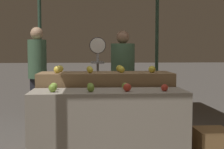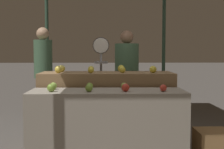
% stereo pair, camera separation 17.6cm
% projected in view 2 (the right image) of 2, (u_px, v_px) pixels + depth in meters
% --- Properties ---
extents(display_counter_front, '(1.68, 0.55, 0.83)m').
position_uv_depth(display_counter_front, '(107.00, 128.00, 3.40)').
color(display_counter_front, gray).
rests_on(display_counter_front, ground_plane).
extents(display_counter_back, '(1.68, 0.55, 0.99)m').
position_uv_depth(display_counter_back, '(107.00, 111.00, 3.99)').
color(display_counter_back, olive).
rests_on(display_counter_back, ground_plane).
extents(apple_front_0, '(0.09, 0.09, 0.09)m').
position_uv_depth(apple_front_0, '(51.00, 88.00, 3.25)').
color(apple_front_0, '#7AA338').
rests_on(apple_front_0, display_counter_front).
extents(apple_front_1, '(0.08, 0.08, 0.08)m').
position_uv_depth(apple_front_1, '(89.00, 88.00, 3.25)').
color(apple_front_1, '#7AA338').
rests_on(apple_front_1, display_counter_front).
extents(apple_front_2, '(0.09, 0.09, 0.09)m').
position_uv_depth(apple_front_2, '(125.00, 88.00, 3.27)').
color(apple_front_2, red).
rests_on(apple_front_2, display_counter_front).
extents(apple_front_3, '(0.07, 0.07, 0.07)m').
position_uv_depth(apple_front_3, '(163.00, 88.00, 3.27)').
color(apple_front_3, red).
rests_on(apple_front_3, display_counter_front).
extents(apple_front_4, '(0.08, 0.08, 0.08)m').
position_uv_depth(apple_front_4, '(53.00, 86.00, 3.45)').
color(apple_front_4, '#8EB247').
rests_on(apple_front_4, display_counter_front).
extents(apple_front_5, '(0.08, 0.08, 0.08)m').
position_uv_depth(apple_front_5, '(90.00, 86.00, 3.45)').
color(apple_front_5, '#7AA338').
rests_on(apple_front_5, display_counter_front).
extents(apple_front_6, '(0.07, 0.07, 0.07)m').
position_uv_depth(apple_front_6, '(124.00, 86.00, 3.46)').
color(apple_front_6, '#8EB247').
rests_on(apple_front_6, display_counter_front).
extents(apple_back_0, '(0.09, 0.09, 0.09)m').
position_uv_depth(apple_back_0, '(58.00, 70.00, 3.82)').
color(apple_back_0, yellow).
rests_on(apple_back_0, display_counter_back).
extents(apple_back_1, '(0.07, 0.07, 0.07)m').
position_uv_depth(apple_back_1, '(91.00, 70.00, 3.83)').
color(apple_back_1, gold).
rests_on(apple_back_1, display_counter_back).
extents(apple_back_2, '(0.08, 0.08, 0.08)m').
position_uv_depth(apple_back_2, '(122.00, 70.00, 3.85)').
color(apple_back_2, gold).
rests_on(apple_back_2, display_counter_back).
extents(apple_back_3, '(0.09, 0.09, 0.09)m').
position_uv_depth(apple_back_3, '(153.00, 69.00, 3.85)').
color(apple_back_3, gold).
rests_on(apple_back_3, display_counter_back).
extents(apple_back_4, '(0.09, 0.09, 0.09)m').
position_uv_depth(apple_back_4, '(62.00, 69.00, 4.03)').
color(apple_back_4, gold).
rests_on(apple_back_4, display_counter_back).
extents(apple_back_5, '(0.08, 0.08, 0.08)m').
position_uv_depth(apple_back_5, '(91.00, 69.00, 4.06)').
color(apple_back_5, gold).
rests_on(apple_back_5, display_counter_back).
extents(apple_back_6, '(0.09, 0.09, 0.09)m').
position_uv_depth(apple_back_6, '(121.00, 68.00, 4.07)').
color(apple_back_6, gold).
rests_on(apple_back_6, display_counter_back).
extents(produce_scale, '(0.24, 0.20, 1.46)m').
position_uv_depth(produce_scale, '(101.00, 65.00, 4.65)').
color(produce_scale, '#99999E').
rests_on(produce_scale, ground_plane).
extents(person_vendor_at_scale, '(0.49, 0.49, 1.58)m').
position_uv_depth(person_vendor_at_scale, '(127.00, 73.00, 4.97)').
color(person_vendor_at_scale, '#2D2D38').
rests_on(person_vendor_at_scale, ground_plane).
extents(person_customer_left, '(0.33, 0.33, 1.68)m').
position_uv_depth(person_customer_left, '(43.00, 67.00, 5.54)').
color(person_customer_left, '#2D2D38').
rests_on(person_customer_left, ground_plane).
extents(wooden_crate_side, '(0.37, 0.37, 0.37)m').
position_uv_depth(wooden_crate_side, '(213.00, 147.00, 3.51)').
color(wooden_crate_side, '#9E7547').
rests_on(wooden_crate_side, ground_plane).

